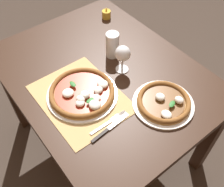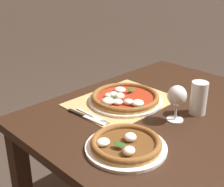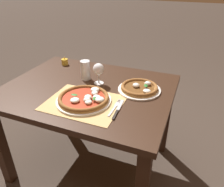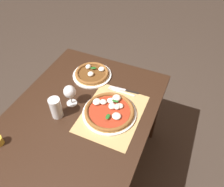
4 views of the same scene
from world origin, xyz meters
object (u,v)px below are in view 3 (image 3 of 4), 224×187
object	(u,v)px
pint_glass	(85,71)
fork	(115,107)
pizza_near	(84,98)
wine_glass	(98,70)
pizza_far	(139,88)
knife	(118,109)
votive_candle	(65,62)

from	to	relation	value
pint_glass	fork	bearing A→B (deg)	-40.03
pizza_near	wine_glass	distance (m)	0.28
pizza_far	knife	size ratio (longest dim) A/B	1.35
fork	votive_candle	bearing A→B (deg)	143.53
pizza_far	knife	xyz separation A→B (m)	(-0.05, -0.28, -0.01)
wine_glass	fork	xyz separation A→B (m)	(0.23, -0.26, -0.10)
wine_glass	votive_candle	xyz separation A→B (m)	(-0.43, 0.22, -0.08)
pint_glass	fork	distance (m)	0.46
pizza_near	fork	xyz separation A→B (m)	(0.20, 0.00, -0.02)
pint_glass	knife	xyz separation A→B (m)	(0.37, -0.30, -0.06)
knife	pizza_far	bearing A→B (deg)	79.31
fork	votive_candle	distance (m)	0.82
pizza_far	fork	size ratio (longest dim) A/B	1.46
pizza_near	votive_candle	xyz separation A→B (m)	(-0.46, 0.49, -0.00)
knife	votive_candle	size ratio (longest dim) A/B	3.00
knife	votive_candle	xyz separation A→B (m)	(-0.68, 0.50, 0.02)
fork	votive_candle	world-z (taller)	votive_candle
pizza_near	pint_glass	xyz separation A→B (m)	(-0.15, 0.30, 0.05)
pizza_far	pint_glass	world-z (taller)	pint_glass
pizza_far	knife	world-z (taller)	pizza_far
knife	wine_glass	bearing A→B (deg)	132.54
pint_glass	fork	xyz separation A→B (m)	(0.35, -0.29, -0.06)
pizza_far	fork	world-z (taller)	pizza_far
fork	knife	bearing A→B (deg)	-24.14
pizza_near	wine_glass	size ratio (longest dim) A/B	2.23
pizza_far	knife	distance (m)	0.28
pizza_far	fork	distance (m)	0.28
pizza_near	pizza_far	xyz separation A→B (m)	(0.28, 0.27, -0.00)
pizza_near	pizza_far	bearing A→B (deg)	43.88
wine_glass	knife	distance (m)	0.39
pint_glass	votive_candle	distance (m)	0.37
pint_glass	knife	bearing A→B (deg)	-39.14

